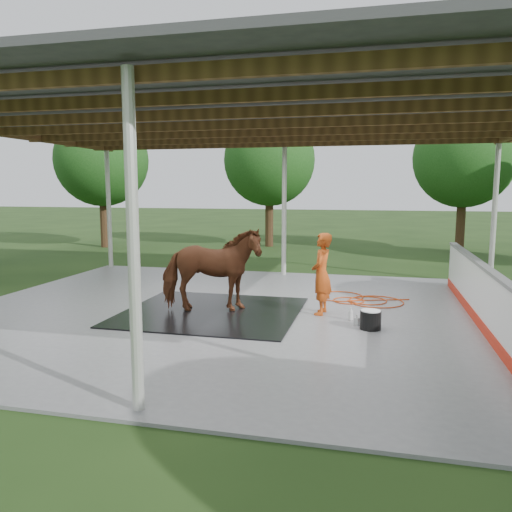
% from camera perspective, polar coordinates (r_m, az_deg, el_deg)
% --- Properties ---
extents(ground, '(100.00, 100.00, 0.00)m').
position_cam_1_polar(ground, '(10.43, -1.50, -6.69)').
color(ground, '#1E3814').
extents(concrete_slab, '(12.00, 10.00, 0.05)m').
position_cam_1_polar(concrete_slab, '(10.43, -1.50, -6.55)').
color(concrete_slab, slate).
rests_on(concrete_slab, ground).
extents(pavilion_structure, '(12.60, 10.60, 4.05)m').
position_cam_1_polar(pavilion_structure, '(10.19, -1.58, 15.44)').
color(pavilion_structure, beige).
rests_on(pavilion_structure, ground).
extents(dasher_board, '(0.16, 8.00, 1.15)m').
position_cam_1_polar(dasher_board, '(10.16, 24.51, -4.37)').
color(dasher_board, red).
rests_on(dasher_board, concrete_slab).
extents(tree_belt, '(28.00, 28.00, 5.80)m').
position_cam_1_polar(tree_belt, '(10.97, 1.24, 13.97)').
color(tree_belt, '#382314').
rests_on(tree_belt, ground).
extents(rubber_mat, '(3.56, 3.34, 0.03)m').
position_cam_1_polar(rubber_mat, '(10.44, -5.10, -6.35)').
color(rubber_mat, black).
rests_on(rubber_mat, concrete_slab).
extents(horse, '(2.23, 1.45, 1.73)m').
position_cam_1_polar(horse, '(10.26, -5.16, -1.58)').
color(horse, brown).
rests_on(horse, rubber_mat).
extents(handler, '(0.44, 0.63, 1.66)m').
position_cam_1_polar(handler, '(10.19, 7.50, -2.03)').
color(handler, '#BD4714').
rests_on(handler, concrete_slab).
extents(wash_bucket, '(0.38, 0.38, 0.35)m').
position_cam_1_polar(wash_bucket, '(9.39, 12.96, -7.08)').
color(wash_bucket, black).
rests_on(wash_bucket, concrete_slab).
extents(soap_bottle_a, '(0.11, 0.11, 0.26)m').
position_cam_1_polar(soap_bottle_a, '(9.94, 10.77, -6.50)').
color(soap_bottle_a, silver).
rests_on(soap_bottle_a, concrete_slab).
extents(soap_bottle_b, '(0.12, 0.12, 0.21)m').
position_cam_1_polar(soap_bottle_b, '(9.63, 11.43, -7.15)').
color(soap_bottle_b, '#338CD8').
rests_on(soap_bottle_b, concrete_slab).
extents(hose_coil, '(2.14, 1.54, 0.02)m').
position_cam_1_polar(hose_coil, '(11.75, 11.77, -4.89)').
color(hose_coil, '#BB3B0D').
rests_on(hose_coil, concrete_slab).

